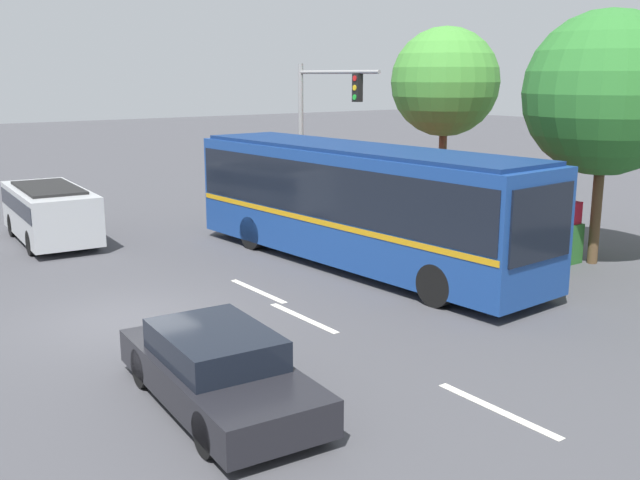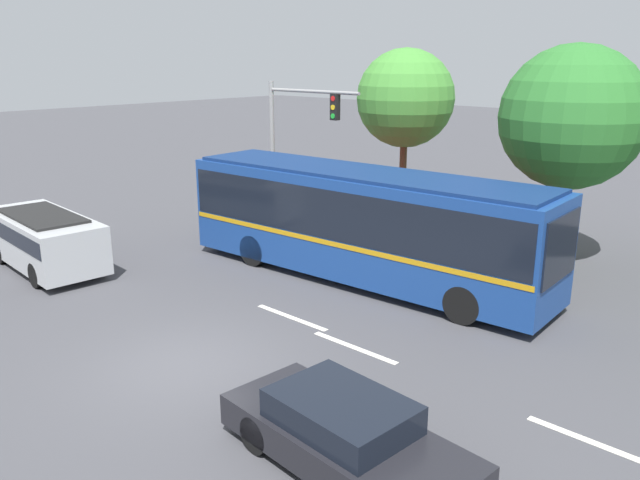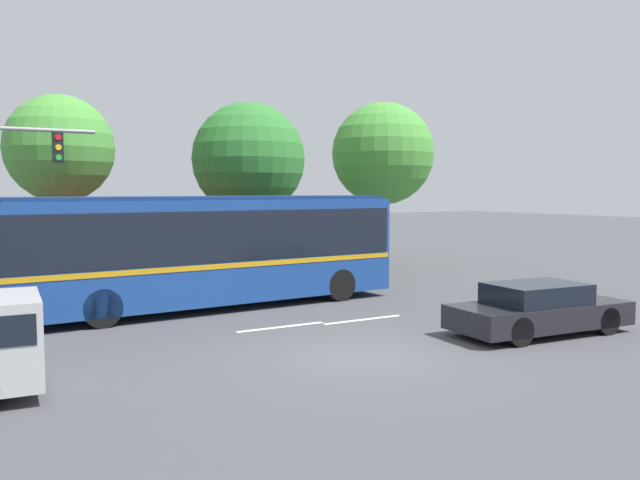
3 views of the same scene
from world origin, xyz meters
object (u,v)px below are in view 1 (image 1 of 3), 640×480
object	(u,v)px
suv_left_lane	(50,210)
traffic_light_pole	(319,118)
city_bus	(357,198)
street_tree_left	(445,82)
street_tree_centre	(606,94)
sedan_foreground	(218,370)

from	to	relation	value
suv_left_lane	traffic_light_pole	bearing A→B (deg)	80.82
city_bus	traffic_light_pole	xyz separation A→B (m)	(-5.74, 2.90, 1.80)
city_bus	street_tree_left	world-z (taller)	street_tree_left
suv_left_lane	traffic_light_pole	xyz separation A→B (m)	(2.12, 8.83, 2.64)
street_tree_left	city_bus	bearing A→B (deg)	-64.38
suv_left_lane	street_tree_centre	bearing A→B (deg)	48.76
city_bus	street_tree_centre	size ratio (longest dim) A/B	1.72
traffic_light_pole	city_bus	bearing A→B (deg)	-26.80
sedan_foreground	suv_left_lane	distance (m)	13.54
street_tree_centre	traffic_light_pole	bearing A→B (deg)	-164.95
city_bus	street_tree_centre	world-z (taller)	street_tree_centre
city_bus	street_tree_centre	distance (m)	7.18
suv_left_lane	street_tree_left	distance (m)	13.72
traffic_light_pole	street_tree_left	distance (m)	4.53
street_tree_left	traffic_light_pole	bearing A→B (deg)	-128.34
traffic_light_pole	street_tree_centre	bearing A→B (deg)	15.05
sedan_foreground	street_tree_centre	distance (m)	13.53
sedan_foreground	street_tree_left	xyz separation A→B (m)	(-8.64, 13.64, 4.29)
sedan_foreground	traffic_light_pole	bearing A→B (deg)	142.37
sedan_foreground	traffic_light_pole	distance (m)	15.58
traffic_light_pole	street_tree_centre	xyz separation A→B (m)	(9.49, 2.55, 0.98)
city_bus	sedan_foreground	distance (m)	9.31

